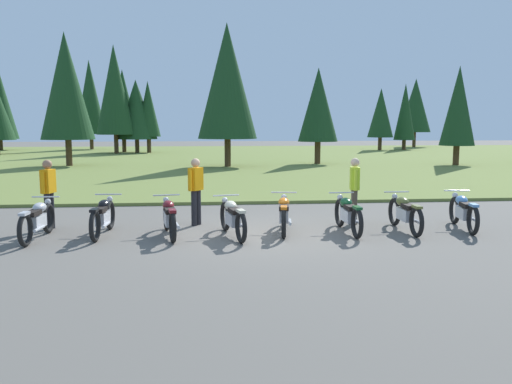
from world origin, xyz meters
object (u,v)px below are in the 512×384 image
Objects in this scene: motorcycle_orange at (284,214)px; motorcycle_sky_blue at (463,211)px; motorcycle_olive at (405,213)px; rider_checking_bike at (355,187)px; motorcycle_black at (103,216)px; motorcycle_british_green at (348,214)px; motorcycle_maroon at (169,217)px; motorcycle_cream at (233,217)px; rider_in_hivis_vest at (196,187)px; rider_near_row_end at (48,190)px; motorcycle_silver at (37,220)px.

motorcycle_orange is 4.34m from motorcycle_sky_blue.
motorcycle_olive is at bearing -3.43° from motorcycle_orange.
motorcycle_black is at bearing -172.50° from rider_checking_bike.
motorcycle_black is at bearing 177.78° from motorcycle_british_green.
rider_checking_bike is at bearing 159.42° from motorcycle_sky_blue.
rider_checking_bike reaches higher than motorcycle_maroon.
motorcycle_black is 8.48m from motorcycle_sky_blue.
motorcycle_cream is 5.57m from motorcycle_sky_blue.
rider_in_hivis_vest is (2.08, 1.04, 0.51)m from motorcycle_black.
motorcycle_orange is 1.00× the size of motorcycle_sky_blue.
motorcycle_orange and motorcycle_british_green have the same top height.
motorcycle_maroon is at bearing -20.90° from rider_near_row_end.
motorcycle_olive is (5.48, 0.05, 0.00)m from motorcycle_maroon.
rider_checking_bike is at bearing 66.77° from motorcycle_british_green.
motorcycle_black is at bearing 170.24° from motorcycle_maroon.
motorcycle_silver is at bearing -171.46° from rider_checking_bike.
rider_near_row_end reaches higher than motorcycle_british_green.
motorcycle_british_green is (5.62, -0.22, 0.00)m from motorcycle_black.
motorcycle_orange is 2.37m from rider_in_hivis_vest.
rider_near_row_end reaches higher than motorcycle_sky_blue.
rider_near_row_end reaches higher than motorcycle_maroon.
rider_in_hivis_vest is (-4.90, 1.25, 0.51)m from motorcycle_olive.
rider_near_row_end is (-1.41, 0.86, 0.51)m from motorcycle_black.
motorcycle_olive is at bearing 0.49° from motorcycle_maroon.
motorcycle_british_green is 1.37m from motorcycle_olive.
motorcycle_silver is 9.82m from motorcycle_sky_blue.
motorcycle_cream and motorcycle_olive have the same top height.
motorcycle_sky_blue is 1.25× the size of rider_checking_bike.
motorcycle_cream is at bearing -7.12° from motorcycle_maroon.
motorcycle_cream is at bearing -60.53° from rider_in_hivis_vest.
rider_near_row_end is at bearing 148.83° from motorcycle_black.
motorcycle_cream is 4.08m from motorcycle_olive.
motorcycle_silver is 6.96m from motorcycle_british_green.
motorcycle_silver is at bearing -177.16° from motorcycle_orange.
motorcycle_olive is (2.85, -0.17, 0.00)m from motorcycle_orange.
rider_in_hivis_vest reaches higher than motorcycle_british_green.
rider_in_hivis_vest is 3.50m from rider_near_row_end.
motorcycle_olive is 8.48m from rider_near_row_end.
rider_checking_bike reaches higher than motorcycle_sky_blue.
motorcycle_maroon and motorcycle_orange have the same top height.
rider_in_hivis_vest reaches higher than motorcycle_maroon.
rider_near_row_end is at bearing 172.76° from motorcycle_olive.
motorcycle_maroon is at bearing -178.81° from motorcycle_sky_blue.
motorcycle_silver and motorcycle_british_green have the same top height.
motorcycle_olive is 5.09m from rider_in_hivis_vest.
rider_near_row_end is at bearing 179.55° from rider_checking_bike.
rider_checking_bike is at bearing -3.49° from rider_in_hivis_vest.
motorcycle_orange is at bearing 179.04° from motorcycle_sky_blue.
motorcycle_cream is (2.92, -0.44, 0.00)m from motorcycle_black.
motorcycle_maroon is (1.50, -0.26, 0.00)m from motorcycle_black.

